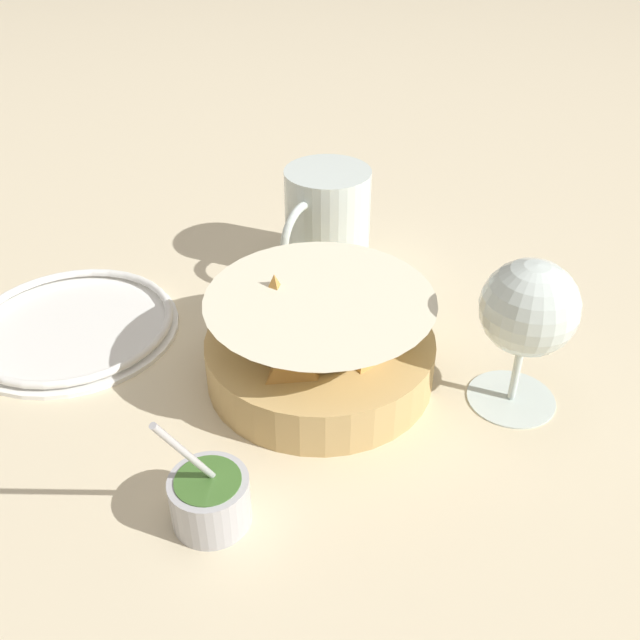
{
  "coord_description": "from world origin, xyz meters",
  "views": [
    {
      "loc": [
        0.43,
        0.28,
        0.42
      ],
      "look_at": [
        -0.01,
        0.01,
        0.06
      ],
      "focal_mm": 40.0,
      "sensor_mm": 36.0,
      "label": 1
    }
  ],
  "objects_px": {
    "wine_glass": "(528,313)",
    "sauce_cup": "(210,497)",
    "side_plate": "(72,325)",
    "food_basket": "(319,343)",
    "beer_mug": "(327,223)"
  },
  "relations": [
    {
      "from": "wine_glass",
      "to": "beer_mug",
      "type": "height_order",
      "value": "wine_glass"
    },
    {
      "from": "wine_glass",
      "to": "side_plate",
      "type": "relative_size",
      "value": 0.66
    },
    {
      "from": "sauce_cup",
      "to": "beer_mug",
      "type": "height_order",
      "value": "sauce_cup"
    },
    {
      "from": "food_basket",
      "to": "beer_mug",
      "type": "xyz_separation_m",
      "value": [
        -0.18,
        -0.1,
        0.01
      ]
    },
    {
      "from": "sauce_cup",
      "to": "side_plate",
      "type": "distance_m",
      "value": 0.29
    },
    {
      "from": "food_basket",
      "to": "wine_glass",
      "type": "relative_size",
      "value": 1.48
    },
    {
      "from": "food_basket",
      "to": "beer_mug",
      "type": "relative_size",
      "value": 1.49
    },
    {
      "from": "food_basket",
      "to": "sauce_cup",
      "type": "distance_m",
      "value": 0.18
    },
    {
      "from": "wine_glass",
      "to": "side_plate",
      "type": "bearing_deg",
      "value": -72.34
    },
    {
      "from": "sauce_cup",
      "to": "wine_glass",
      "type": "xyz_separation_m",
      "value": [
        -0.25,
        0.14,
        0.07
      ]
    },
    {
      "from": "wine_glass",
      "to": "sauce_cup",
      "type": "bearing_deg",
      "value": -30.51
    },
    {
      "from": "wine_glass",
      "to": "side_plate",
      "type": "xyz_separation_m",
      "value": [
        0.13,
        -0.41,
        -0.09
      ]
    },
    {
      "from": "food_basket",
      "to": "sauce_cup",
      "type": "xyz_separation_m",
      "value": [
        0.18,
        0.02,
        -0.02
      ]
    },
    {
      "from": "side_plate",
      "to": "wine_glass",
      "type": "bearing_deg",
      "value": 107.66
    },
    {
      "from": "wine_glass",
      "to": "food_basket",
      "type": "bearing_deg",
      "value": -69.11
    }
  ]
}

